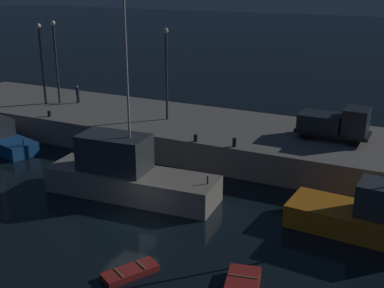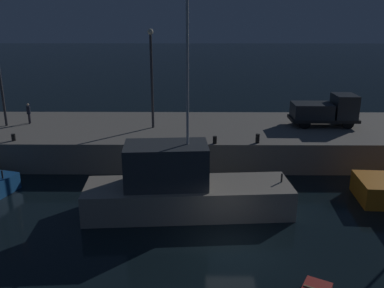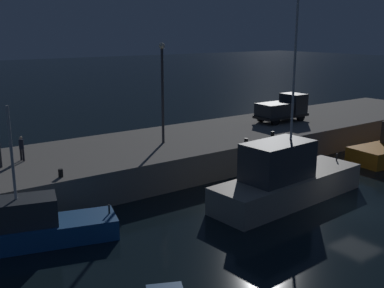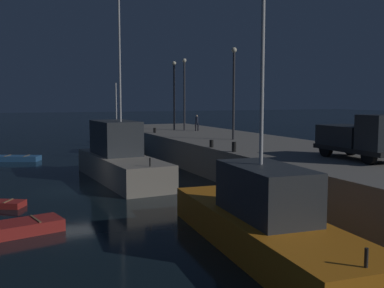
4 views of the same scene
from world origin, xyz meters
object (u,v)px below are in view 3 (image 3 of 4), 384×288
object	(u,v)px
bollard_west	(272,135)
bollard_east	(61,173)
fishing_boat_blue	(37,226)
utility_truck	(283,108)
dockworker	(21,147)
fishing_boat_white	(285,179)
lamp_post_central	(162,85)
bollard_central	(246,142)

from	to	relation	value
bollard_west	bollard_east	world-z (taller)	bollard_west
fishing_boat_blue	utility_truck	world-z (taller)	fishing_boat_blue
bollard_west	utility_truck	bearing A→B (deg)	37.65
utility_truck	dockworker	world-z (taller)	utility_truck
fishing_boat_blue	dockworker	size ratio (longest dim) A/B	4.67
dockworker	bollard_west	world-z (taller)	dockworker
utility_truck	fishing_boat_white	bearing A→B (deg)	-135.72
fishing_boat_white	lamp_post_central	size ratio (longest dim) A/B	1.70
lamp_post_central	fishing_boat_blue	bearing A→B (deg)	-149.94
fishing_boat_blue	bollard_east	distance (m)	4.38
bollard_central	fishing_boat_blue	bearing A→B (deg)	-170.77
fishing_boat_white	bollard_central	distance (m)	6.39
fishing_boat_white	bollard_east	distance (m)	13.69
fishing_boat_white	bollard_west	xyz separation A→B (m)	(5.02, 6.12, 1.05)
fishing_boat_blue	lamp_post_central	bearing A→B (deg)	30.06
utility_truck	bollard_central	bearing A→B (deg)	-151.78
dockworker	bollard_east	size ratio (longest dim) A/B	3.44
bollard_central	lamp_post_central	bearing A→B (deg)	137.79
lamp_post_central	dockworker	xyz separation A→B (m)	(-10.20, 1.21, -3.46)
lamp_post_central	dockworker	bearing A→B (deg)	173.26
dockworker	bollard_central	bearing A→B (deg)	-20.06
lamp_post_central	bollard_central	bearing A→B (deg)	-42.21
bollard_central	fishing_boat_white	bearing A→B (deg)	-109.17
fishing_boat_blue	bollard_west	bearing A→B (deg)	8.32
fishing_boat_blue	bollard_west	size ratio (longest dim) A/B	12.20
lamp_post_central	utility_truck	distance (m)	14.01
fishing_boat_white	dockworker	world-z (taller)	fishing_boat_white
fishing_boat_white	bollard_east	xyz separation A→B (m)	(-12.00, 6.51, 0.97)
bollard_east	bollard_west	bearing A→B (deg)	-1.30
dockworker	lamp_post_central	bearing A→B (deg)	-6.74
bollard_west	dockworker	bearing A→B (deg)	163.53
utility_truck	dockworker	xyz separation A→B (m)	(-23.84, 0.60, -0.30)
lamp_post_central	bollard_west	bearing A→B (deg)	-28.10
bollard_central	bollard_east	world-z (taller)	bollard_central
fishing_boat_white	utility_truck	bearing A→B (deg)	44.28
fishing_boat_white	lamp_post_central	world-z (taller)	fishing_boat_white
lamp_post_central	fishing_boat_white	bearing A→B (deg)	-75.78
fishing_boat_blue	bollard_east	bearing A→B (deg)	52.09
bollard_west	bollard_east	size ratio (longest dim) A/B	1.32
fishing_boat_blue	fishing_boat_white	distance (m)	14.90
bollard_west	bollard_east	bearing A→B (deg)	178.70
utility_truck	bollard_west	size ratio (longest dim) A/B	8.30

